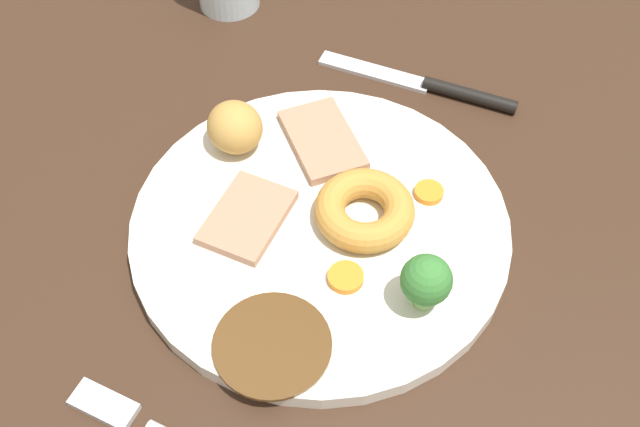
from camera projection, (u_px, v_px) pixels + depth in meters
dining_table at (289, 268)px, 59.44cm from camera, size 120.00×84.00×3.60cm
dinner_plate at (320, 227)px, 58.76cm from camera, size 29.03×29.03×1.40cm
gravy_pool at (272, 345)px, 51.61cm from camera, size 8.16×8.16×0.30cm
meat_slice_main at (247, 217)px, 57.96cm from camera, size 7.55×5.46×0.80cm
meat_slice_under at (322, 140)px, 62.88cm from camera, size 9.43×9.28×0.80cm
yorkshire_pudding at (365, 210)px, 57.41cm from camera, size 7.61×7.61×2.34cm
roast_potato_left at (235, 127)px, 61.50cm from camera, size 6.36×6.44×4.07cm
carrot_coin_front at (429, 192)px, 59.61cm from camera, size 2.29×2.29×0.55cm
carrot_coin_back at (346, 277)px, 54.75cm from camera, size 2.62×2.62×0.59cm
broccoli_floret at (426, 281)px, 51.61cm from camera, size 3.61×3.61×4.73cm
knife at (434, 86)px, 68.76cm from camera, size 1.79×18.51×1.20cm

